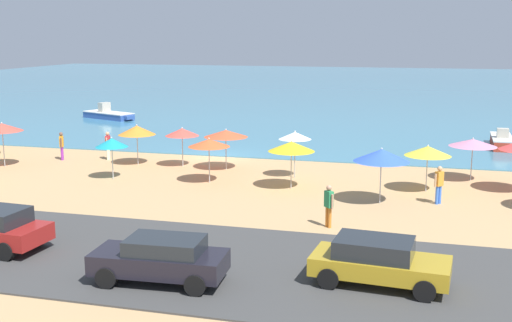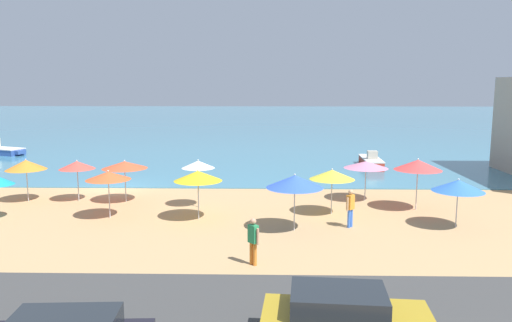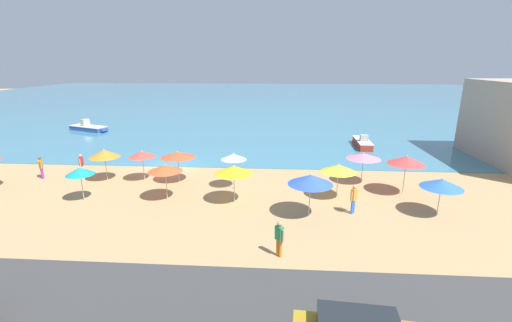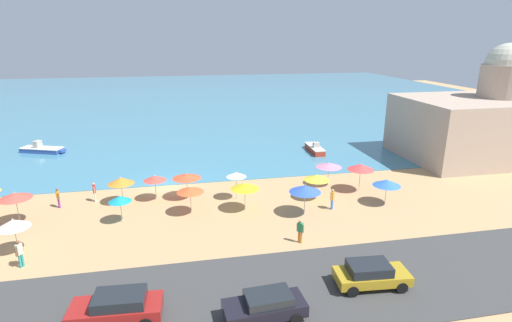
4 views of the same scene
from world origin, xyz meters
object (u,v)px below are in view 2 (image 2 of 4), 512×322
Objects in this scene: beach_umbrella_9 at (108,176)px; beach_umbrella_11 at (418,165)px; beach_umbrella_5 at (125,165)px; parked_car_3 at (344,317)px; beach_umbrella_13 at (77,165)px; bather_0 at (350,206)px; beach_umbrella_10 at (366,165)px; beach_umbrella_2 at (26,165)px; beach_umbrella_1 at (198,164)px; bather_1 at (253,239)px; beach_umbrella_7 at (295,182)px; skiff_offshore at (371,162)px; beach_umbrella_0 at (198,176)px; beach_umbrella_12 at (458,186)px; beach_umbrella_3 at (332,175)px.

beach_umbrella_9 is 15.27m from beach_umbrella_11.
parked_car_3 is at bearing -57.46° from beach_umbrella_5.
bather_0 is at bearing -18.78° from beach_umbrella_13.
beach_umbrella_5 is 13.12m from beach_umbrella_10.
beach_umbrella_2 is 1.01× the size of beach_umbrella_9.
parked_car_3 is (5.44, -13.95, -1.44)m from beach_umbrella_1.
beach_umbrella_11 is 1.56× the size of bather_1.
beach_umbrella_7 is 1.09× the size of beach_umbrella_9.
beach_umbrella_11 is at bearing -91.55° from skiff_offshore.
beach_umbrella_5 is 2.66m from beach_umbrella_13.
beach_umbrella_2 is (-9.84, 3.45, -0.08)m from beach_umbrella_0.
beach_umbrella_10 is 1.06× the size of beach_umbrella_12.
beach_umbrella_10 reaches higher than skiff_offshore.
beach_umbrella_9 is (-3.97, -2.27, -0.18)m from beach_umbrella_1.
beach_umbrella_0 reaches higher than bather_1.
parked_car_3 reaches higher than skiff_offshore.
bather_1 is (12.61, -9.40, -1.06)m from beach_umbrella_2.
beach_umbrella_9 is at bearing -87.15° from beach_umbrella_5.
beach_umbrella_0 is at bearing -37.85° from beach_umbrella_5.
beach_umbrella_3 is at bearing -10.53° from beach_umbrella_13.
beach_umbrella_9 is at bearing 175.57° from beach_umbrella_12.
parked_car_3 is (9.41, -11.68, -1.25)m from beach_umbrella_9.
beach_umbrella_5 reaches higher than beach_umbrella_3.
parked_car_3 is (-1.30, -12.64, -1.18)m from beach_umbrella_3.
beach_umbrella_2 is 17.47m from bather_0.
beach_umbrella_12 is 16.20m from skiff_offshore.
beach_umbrella_10 is at bearing 2.66° from beach_umbrella_5.
beach_umbrella_1 is at bearing 169.01° from beach_umbrella_3.
beach_umbrella_7 is 1.11× the size of beach_umbrella_12.
beach_umbrella_2 is at bearing 171.78° from beach_umbrella_3.
beach_umbrella_2 is at bearing 173.77° from beach_umbrella_1.
beach_umbrella_13 reaches higher than parked_car_3.
beach_umbrella_3 reaches higher than bather_0.
beach_umbrella_1 is 1.04× the size of beach_umbrella_10.
beach_umbrella_7 is at bearing -24.81° from beach_umbrella_13.
beach_umbrella_3 is at bearing 157.40° from beach_umbrella_12.
beach_umbrella_12 is at bearing 57.72° from parked_car_3.
beach_umbrella_10 is at bearing 120.65° from beach_umbrella_12.
beach_umbrella_7 is 0.60× the size of parked_car_3.
beach_umbrella_7 is at bearing -12.05° from beach_umbrella_9.
bather_0 is at bearing -179.15° from beach_umbrella_12.
bather_1 is at bearing -117.42° from beach_umbrella_3.
beach_umbrella_10 is at bearing 1.65° from beach_umbrella_13.
beach_umbrella_1 is 4.27m from beach_umbrella_5.
bather_0 is at bearing 79.86° from parked_car_3.
beach_umbrella_2 reaches higher than bather_0.
beach_umbrella_9 reaches higher than skiff_offshore.
beach_umbrella_11 is 18.04m from beach_umbrella_13.
beach_umbrella_5 is at bearing 142.15° from beach_umbrella_0.
bather_1 is at bearing 112.84° from parked_car_3.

